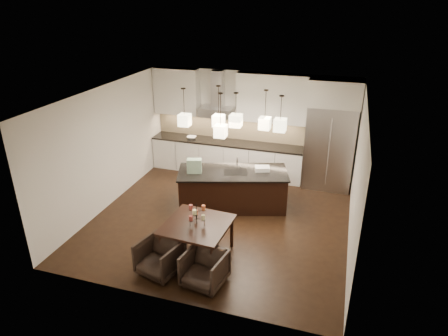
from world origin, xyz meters
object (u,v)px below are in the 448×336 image
(dining_table, at_px, (197,240))
(armchair_left, at_px, (160,257))
(refrigerator, at_px, (329,148))
(island_body, at_px, (233,190))
(armchair_right, at_px, (205,269))

(dining_table, relative_size, armchair_left, 1.66)
(refrigerator, xyz_separation_m, dining_table, (-2.11, -3.83, -0.72))
(dining_table, bearing_deg, refrigerator, 64.66)
(island_body, bearing_deg, dining_table, -109.73)
(armchair_left, relative_size, armchair_right, 1.02)
(island_body, height_order, dining_table, island_body)
(refrigerator, relative_size, armchair_left, 3.03)
(dining_table, xyz_separation_m, armchair_left, (-0.46, -0.68, -0.03))
(armchair_left, height_order, armchair_right, armchair_left)
(refrigerator, relative_size, island_body, 0.89)
(dining_table, bearing_deg, island_body, 91.00)
(island_body, relative_size, armchair_right, 3.47)
(refrigerator, relative_size, armchair_right, 3.08)
(island_body, height_order, armchair_right, island_body)
(refrigerator, bearing_deg, island_body, -138.98)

